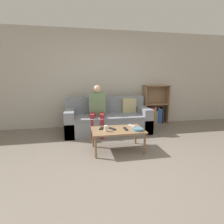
# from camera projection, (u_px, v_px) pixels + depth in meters

# --- Properties ---
(ground_plane) EXTENTS (22.00, 22.00, 0.00)m
(ground_plane) POSITION_uv_depth(u_px,v_px,m) (123.00, 169.00, 2.66)
(ground_plane) COLOR #70665B
(wall_back) EXTENTS (12.00, 0.06, 2.60)m
(wall_back) POSITION_uv_depth(u_px,v_px,m) (101.00, 80.00, 4.83)
(wall_back) COLOR #B7B2A8
(wall_back) RESTS_ON ground_plane
(couch) EXTENTS (2.07, 0.89, 0.87)m
(couch) POSITION_uv_depth(u_px,v_px,m) (108.00, 120.00, 4.42)
(couch) COLOR gray
(couch) RESTS_ON ground_plane
(bookshelf) EXTENTS (0.74, 0.28, 1.14)m
(bookshelf) POSITION_uv_depth(u_px,v_px,m) (154.00, 110.00, 5.15)
(bookshelf) COLOR #8E7051
(bookshelf) RESTS_ON ground_plane
(coffee_table) EXTENTS (0.96, 0.59, 0.41)m
(coffee_table) POSITION_uv_depth(u_px,v_px,m) (118.00, 131.00, 3.26)
(coffee_table) COLOR brown
(coffee_table) RESTS_ON ground_plane
(person_adult) EXTENTS (0.44, 0.66, 1.18)m
(person_adult) POSITION_uv_depth(u_px,v_px,m) (97.00, 106.00, 4.22)
(person_adult) COLOR maroon
(person_adult) RESTS_ON ground_plane
(cup_near) EXTENTS (0.07, 0.07, 0.11)m
(cup_near) POSITION_uv_depth(u_px,v_px,m) (106.00, 128.00, 3.12)
(cup_near) COLOR silver
(cup_near) RESTS_ON coffee_table
(tv_remote_0) EXTENTS (0.12, 0.17, 0.02)m
(tv_remote_0) POSITION_uv_depth(u_px,v_px,m) (132.00, 126.00, 3.46)
(tv_remote_0) COLOR #B7B7BC
(tv_remote_0) RESTS_ON coffee_table
(tv_remote_1) EXTENTS (0.05, 0.17, 0.02)m
(tv_remote_1) POSITION_uv_depth(u_px,v_px,m) (126.00, 129.00, 3.25)
(tv_remote_1) COLOR black
(tv_remote_1) RESTS_ON coffee_table
(tv_remote_2) EXTENTS (0.11, 0.18, 0.02)m
(tv_remote_2) POSITION_uv_depth(u_px,v_px,m) (101.00, 128.00, 3.29)
(tv_remote_2) COLOR black
(tv_remote_2) RESTS_ON coffee_table
(tv_remote_3) EXTENTS (0.12, 0.17, 0.02)m
(tv_remote_3) POSITION_uv_depth(u_px,v_px,m) (112.00, 129.00, 3.26)
(tv_remote_3) COLOR black
(tv_remote_3) RESTS_ON coffee_table
(snack_bowl) EXTENTS (0.19, 0.19, 0.05)m
(snack_bowl) POSITION_uv_depth(u_px,v_px,m) (138.00, 129.00, 3.18)
(snack_bowl) COLOR teal
(snack_bowl) RESTS_ON coffee_table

